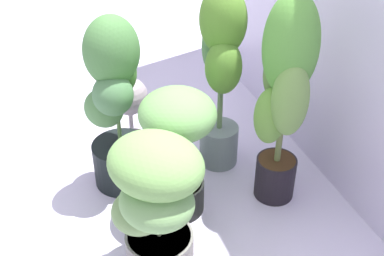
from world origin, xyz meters
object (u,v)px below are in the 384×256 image
object	(u,v)px
potted_plant_front_right	(155,196)
potted_plant_back_center	(285,87)
potted_plant_back_left	(221,64)
potted_plant_front_left	(115,103)
potted_plant_center	(178,137)
floor_fan	(129,101)

from	to	relation	value
potted_plant_front_right	potted_plant_back_center	xyz separation A→B (m)	(-0.23, 0.63, 0.21)
potted_plant_front_right	potted_plant_back_left	world-z (taller)	potted_plant_back_left
potted_plant_front_left	potted_plant_back_center	size ratio (longest dim) A/B	0.86
potted_plant_front_right	potted_plant_front_left	world-z (taller)	potted_plant_front_left
potted_plant_center	potted_plant_back_center	xyz separation A→B (m)	(0.08, 0.44, 0.20)
potted_plant_front_right	potted_plant_front_left	size ratio (longest dim) A/B	0.73
potted_plant_front_left	floor_fan	bearing A→B (deg)	157.46
potted_plant_front_right	potted_plant_front_left	xyz separation A→B (m)	(-0.58, -0.01, 0.07)
potted_plant_back_left	potted_plant_back_center	xyz separation A→B (m)	(0.34, 0.14, 0.03)
potted_plant_center	potted_plant_back_left	xyz separation A→B (m)	(-0.26, 0.30, 0.17)
potted_plant_front_right	floor_fan	xyz separation A→B (m)	(-0.88, 0.11, -0.12)
potted_plant_center	floor_fan	world-z (taller)	potted_plant_center
potted_plant_front_right	potted_plant_back_center	size ratio (longest dim) A/B	0.63
potted_plant_center	potted_plant_back_center	size ratio (longest dim) A/B	0.62
potted_plant_center	potted_plant_back_left	bearing A→B (deg)	130.78
potted_plant_back_left	potted_plant_front_left	bearing A→B (deg)	-90.79
potted_plant_front_left	potted_plant_back_center	xyz separation A→B (m)	(0.34, 0.65, 0.14)
potted_plant_back_left	floor_fan	xyz separation A→B (m)	(-0.31, -0.38, -0.30)
potted_plant_front_left	floor_fan	size ratio (longest dim) A/B	2.23
potted_plant_front_right	potted_plant_back_center	distance (m)	0.71
potted_plant_back_center	potted_plant_back_left	bearing A→B (deg)	-157.01
potted_plant_front_right	potted_plant_center	xyz separation A→B (m)	(-0.31, 0.19, 0.01)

